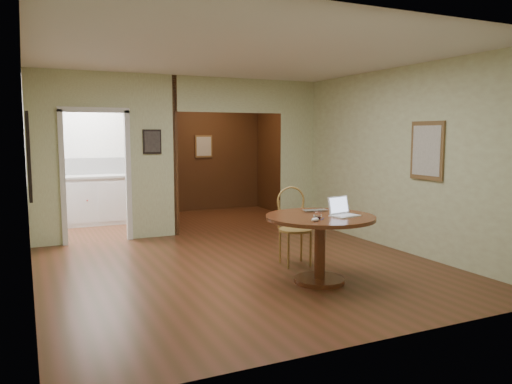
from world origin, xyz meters
name	(u,v)px	position (x,y,z in m)	size (l,w,h in m)	color
floor	(247,269)	(0.00, 0.00, 0.00)	(5.00, 5.00, 0.00)	#482A14
room_shell	(152,159)	(-0.47, 3.10, 1.29)	(5.20, 7.50, 5.00)	silver
dining_table	(320,233)	(0.54, -0.87, 0.59)	(1.27, 1.27, 0.79)	#5E2717
chair	(293,221)	(0.69, 0.02, 0.57)	(0.49, 0.49, 1.03)	olive
open_laptop	(342,210)	(0.77, -0.98, 0.85)	(0.35, 0.32, 0.22)	white
closed_laptop	(316,211)	(0.64, -0.63, 0.80)	(0.30, 0.19, 0.02)	#ACADB1
mouse	(315,220)	(0.28, -1.18, 0.81)	(0.10, 0.06, 0.04)	white
wine_glass	(317,215)	(0.37, -1.09, 0.84)	(0.09, 0.09, 0.10)	white
pen	(322,219)	(0.43, -1.09, 0.79)	(0.01, 0.01, 0.14)	#0D0E5D
kitchen_cabinet	(94,200)	(-1.35, 4.20, 0.47)	(2.06, 0.60, 0.94)	white
grocery_bag	(134,167)	(-0.57, 4.20, 1.07)	(0.26, 0.23, 0.26)	#C8B992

